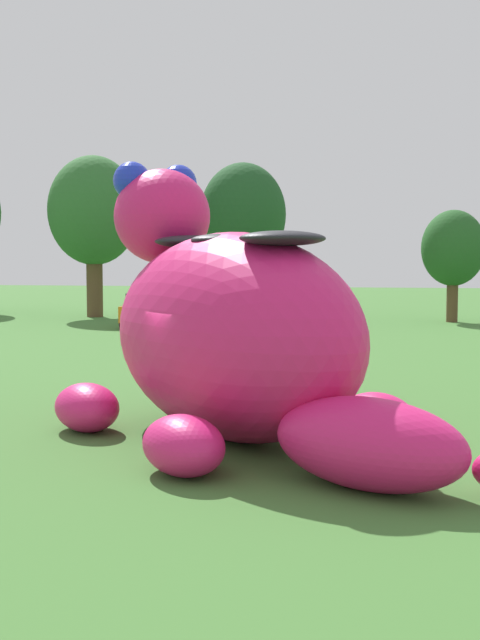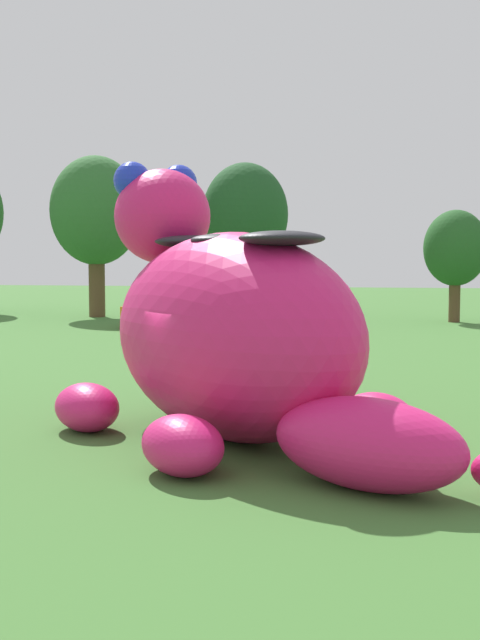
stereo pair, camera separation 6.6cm
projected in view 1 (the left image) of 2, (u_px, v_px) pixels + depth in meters
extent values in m
plane|color=#427533|center=(218.00, 442.00, 15.00)|extent=(160.00, 160.00, 0.00)
ellipsoid|color=#E01E6B|center=(231.00, 335.00, 15.25)|extent=(7.33, 7.62, 3.97)
ellipsoid|color=#E01E6B|center=(162.00, 216.00, 17.62)|extent=(3.10, 3.12, 2.10)
sphere|color=#1E33CC|center=(132.00, 181.00, 17.53)|extent=(0.84, 0.84, 0.84)
sphere|color=#1E33CC|center=(179.00, 183.00, 18.13)|extent=(0.84, 0.84, 0.84)
ellipsoid|color=black|center=(192.00, 242.00, 16.46)|extent=(2.03, 2.01, 0.26)
ellipsoid|color=black|center=(231.00, 240.00, 15.11)|extent=(2.03, 2.01, 0.26)
ellipsoid|color=black|center=(283.00, 238.00, 13.61)|extent=(2.03, 2.01, 0.26)
ellipsoid|color=#E01E6B|center=(87.00, 407.00, 15.88)|extent=(2.04, 2.08, 0.97)
ellipsoid|color=#E01E6B|center=(270.00, 388.00, 18.17)|extent=(2.04, 2.08, 0.97)
ellipsoid|color=#E01E6B|center=(183.00, 445.00, 12.67)|extent=(2.04, 2.08, 0.97)
ellipsoid|color=#E01E6B|center=(377.00, 419.00, 14.77)|extent=(2.04, 2.08, 0.97)
ellipsoid|color=#E01E6B|center=(368.00, 443.00, 11.90)|extent=(3.55, 2.90, 1.39)
cube|color=orange|center=(146.00, 312.00, 40.12)|extent=(1.85, 4.16, 0.80)
cube|color=#2D333D|center=(145.00, 299.00, 39.91)|extent=(1.57, 2.02, 0.60)
cylinder|color=black|center=(137.00, 318.00, 41.52)|extent=(0.26, 0.65, 0.64)
cylinder|color=black|center=(169.00, 319.00, 41.28)|extent=(0.26, 0.65, 0.64)
cylinder|color=black|center=(123.00, 322.00, 39.02)|extent=(0.26, 0.65, 0.64)
cylinder|color=black|center=(157.00, 322.00, 38.77)|extent=(0.26, 0.65, 0.64)
cube|color=white|center=(202.00, 313.00, 39.32)|extent=(1.86, 4.16, 0.80)
cube|color=#2D333D|center=(201.00, 300.00, 39.11)|extent=(1.57, 2.02, 0.60)
cylinder|color=black|center=(190.00, 319.00, 40.72)|extent=(0.26, 0.65, 0.64)
cylinder|color=black|center=(223.00, 320.00, 40.48)|extent=(0.26, 0.65, 0.64)
cylinder|color=black|center=(180.00, 323.00, 38.21)|extent=(0.26, 0.65, 0.64)
cylinder|color=black|center=(214.00, 324.00, 37.97)|extent=(0.26, 0.65, 0.64)
cube|color=red|center=(269.00, 314.00, 39.27)|extent=(1.72, 4.11, 0.80)
cube|color=#2D333D|center=(269.00, 300.00, 39.07)|extent=(1.51, 1.98, 0.60)
cylinder|color=black|center=(256.00, 319.00, 40.70)|extent=(0.24, 0.64, 0.64)
cylinder|color=black|center=(289.00, 320.00, 40.40)|extent=(0.24, 0.64, 0.64)
cylinder|color=black|center=(248.00, 323.00, 38.20)|extent=(0.24, 0.64, 0.64)
cylinder|color=black|center=(283.00, 324.00, 37.90)|extent=(0.24, 0.64, 0.64)
cylinder|color=brown|center=(95.00, 289.00, 46.69)|extent=(0.95, 0.95, 3.32)
ellipsoid|color=#2D662D|center=(94.00, 210.00, 46.33)|extent=(5.32, 5.32, 6.38)
cylinder|color=brown|center=(243.00, 289.00, 47.87)|extent=(0.92, 0.92, 3.23)
ellipsoid|color=#1E4C23|center=(243.00, 215.00, 47.52)|extent=(5.16, 5.16, 6.19)
cylinder|color=brown|center=(452.00, 302.00, 42.94)|extent=(0.61, 0.61, 2.13)
ellipsoid|color=#235623|center=(453.00, 248.00, 42.70)|extent=(3.41, 3.41, 4.10)
cylinder|color=black|center=(269.00, 347.00, 27.13)|extent=(0.26, 0.26, 0.88)
cube|color=gold|center=(269.00, 325.00, 27.07)|extent=(0.38, 0.22, 0.60)
sphere|color=tan|center=(269.00, 313.00, 27.04)|extent=(0.22, 0.22, 0.22)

